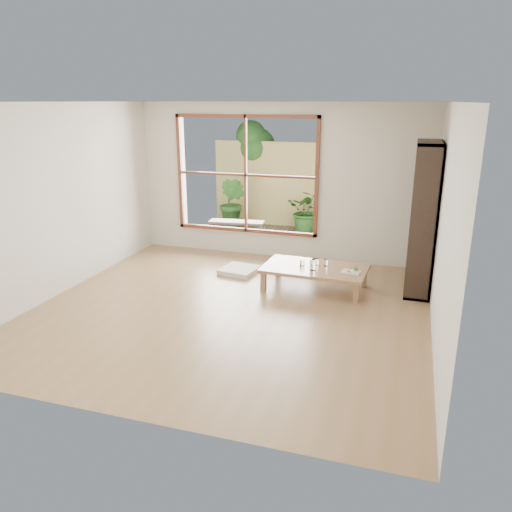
{
  "coord_description": "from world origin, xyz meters",
  "views": [
    {
      "loc": [
        2.13,
        -5.68,
        2.61
      ],
      "look_at": [
        0.14,
        0.63,
        0.55
      ],
      "focal_mm": 35.0,
      "sensor_mm": 36.0,
      "label": 1
    }
  ],
  "objects_px": {
    "low_table": "(315,270)",
    "food_tray": "(352,271)",
    "garden_bench": "(237,224)",
    "bookshelf": "(423,219)"
  },
  "relations": [
    {
      "from": "food_tray",
      "to": "bookshelf",
      "type": "bearing_deg",
      "value": 34.49
    },
    {
      "from": "low_table",
      "to": "bookshelf",
      "type": "relative_size",
      "value": 0.72
    },
    {
      "from": "low_table",
      "to": "garden_bench",
      "type": "distance_m",
      "value": 2.98
    },
    {
      "from": "low_table",
      "to": "food_tray",
      "type": "distance_m",
      "value": 0.55
    },
    {
      "from": "low_table",
      "to": "food_tray",
      "type": "bearing_deg",
      "value": -4.24
    },
    {
      "from": "food_tray",
      "to": "garden_bench",
      "type": "xyz_separation_m",
      "value": [
        -2.52,
        2.29,
        -0.04
      ]
    },
    {
      "from": "low_table",
      "to": "garden_bench",
      "type": "xyz_separation_m",
      "value": [
        -1.98,
        2.22,
        0.02
      ]
    },
    {
      "from": "low_table",
      "to": "bookshelf",
      "type": "height_order",
      "value": "bookshelf"
    },
    {
      "from": "food_tray",
      "to": "low_table",
      "type": "bearing_deg",
      "value": 179.62
    },
    {
      "from": "food_tray",
      "to": "garden_bench",
      "type": "height_order",
      "value": "food_tray"
    }
  ]
}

